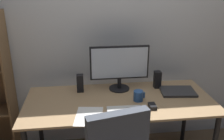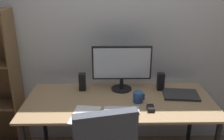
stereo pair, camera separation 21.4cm
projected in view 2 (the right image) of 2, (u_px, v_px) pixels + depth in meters
name	position (u px, v px, depth m)	size (l,w,h in m)	color
back_wall	(118.00, 27.00, 2.52)	(6.40, 0.10, 2.60)	silver
desk	(119.00, 108.00, 2.24)	(1.69, 0.74, 0.74)	tan
monitor	(122.00, 65.00, 2.34)	(0.56, 0.20, 0.44)	black
keyboard	(122.00, 110.00, 2.02)	(0.29, 0.11, 0.02)	silver
mouse	(151.00, 108.00, 2.04)	(0.06, 0.10, 0.03)	black
coffee_mug	(138.00, 97.00, 2.16)	(0.10, 0.09, 0.09)	#285193
laptop	(181.00, 95.00, 2.29)	(0.32, 0.23, 0.02)	#2D2D30
speaker_left	(82.00, 82.00, 2.38)	(0.06, 0.07, 0.17)	black
speaker_right	(161.00, 81.00, 2.39)	(0.06, 0.07, 0.17)	black
paper_sheet	(85.00, 115.00, 1.97)	(0.21, 0.30, 0.00)	white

